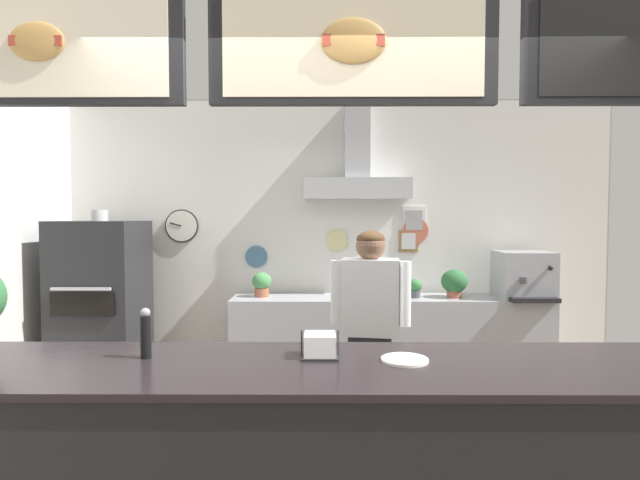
% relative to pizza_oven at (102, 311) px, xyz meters
% --- Properties ---
extents(back_wall_assembly, '(5.43, 2.80, 2.84)m').
position_rel_pizza_oven_xyz_m(back_wall_assembly, '(2.15, 0.42, 0.70)').
color(back_wall_assembly, gray).
rests_on(back_wall_assembly, ground_plane).
extents(back_prep_counter, '(2.94, 0.52, 0.92)m').
position_rel_pizza_oven_xyz_m(back_prep_counter, '(2.62, 0.20, -0.37)').
color(back_prep_counter, '#A3A5AD').
rests_on(back_prep_counter, ground_plane).
extents(pizza_oven, '(0.71, 0.73, 1.74)m').
position_rel_pizza_oven_xyz_m(pizza_oven, '(0.00, 0.00, 0.00)').
color(pizza_oven, '#232326').
rests_on(pizza_oven, ground_plane).
extents(shop_worker, '(0.54, 0.27, 1.58)m').
position_rel_pizza_oven_xyz_m(shop_worker, '(2.32, -1.11, 0.04)').
color(shop_worker, '#232328').
rests_on(shop_worker, ground_plane).
extents(espresso_machine, '(0.47, 0.53, 0.43)m').
position_rel_pizza_oven_xyz_m(espresso_machine, '(3.87, 0.17, 0.31)').
color(espresso_machine, '#A3A5AD').
rests_on(espresso_machine, back_prep_counter).
extents(potted_basil, '(0.24, 0.24, 0.26)m').
position_rel_pizza_oven_xyz_m(potted_basil, '(3.22, 0.17, 0.24)').
color(potted_basil, '#9E563D').
rests_on(potted_basil, back_prep_counter).
extents(potted_oregano, '(0.18, 0.18, 0.23)m').
position_rel_pizza_oven_xyz_m(potted_oregano, '(1.42, 0.21, 0.23)').
color(potted_oregano, '#9E563D').
rests_on(potted_oregano, back_prep_counter).
extents(potted_rosemary, '(0.13, 0.13, 0.17)m').
position_rel_pizza_oven_xyz_m(potted_rosemary, '(2.86, 0.16, 0.20)').
color(potted_rosemary, '#4C4C51').
rests_on(potted_rosemary, back_prep_counter).
extents(pepper_grinder, '(0.05, 0.05, 0.22)m').
position_rel_pizza_oven_xyz_m(pepper_grinder, '(1.23, -2.32, 0.35)').
color(pepper_grinder, black).
rests_on(pepper_grinder, service_counter).
extents(napkin_holder, '(0.17, 0.16, 0.12)m').
position_rel_pizza_oven_xyz_m(napkin_holder, '(1.99, -2.29, 0.29)').
color(napkin_holder, '#262628').
rests_on(napkin_holder, service_counter).
extents(condiment_plate, '(0.20, 0.20, 0.01)m').
position_rel_pizza_oven_xyz_m(condiment_plate, '(2.35, -2.36, 0.25)').
color(condiment_plate, white).
rests_on(condiment_plate, service_counter).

